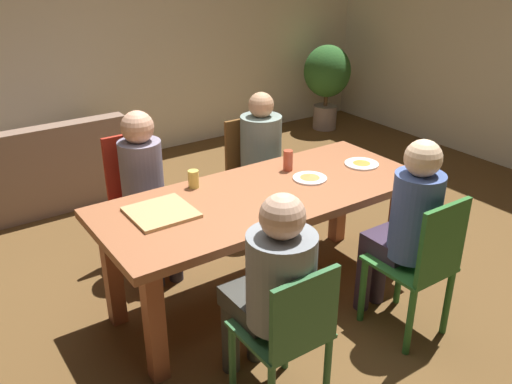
{
  "coord_description": "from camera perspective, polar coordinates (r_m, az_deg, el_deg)",
  "views": [
    {
      "loc": [
        -1.81,
        -2.53,
        2.21
      ],
      "look_at": [
        0.0,
        0.1,
        0.74
      ],
      "focal_mm": 38.46,
      "sensor_mm": 36.0,
      "label": 1
    }
  ],
  "objects": [
    {
      "name": "dining_table",
      "position": [
        3.48,
        0.93,
        -1.61
      ],
      "size": [
        2.13,
        0.87,
        0.77
      ],
      "color": "#A25E3A",
      "rests_on": "ground"
    },
    {
      "name": "person_0",
      "position": [
        2.69,
        1.8,
        -9.35
      ],
      "size": [
        0.34,
        0.55,
        1.2
      ],
      "color": "#3F3E38",
      "rests_on": "ground"
    },
    {
      "name": "plate_0",
      "position": [
        3.63,
        5.62,
        1.5
      ],
      "size": [
        0.23,
        0.23,
        0.03
      ],
      "color": "white",
      "rests_on": "dining_table"
    },
    {
      "name": "chair_1",
      "position": [
        3.34,
        16.85,
        -7.17
      ],
      "size": [
        0.39,
        0.44,
        0.93
      ],
      "color": "#2F702E",
      "rests_on": "ground"
    },
    {
      "name": "chair_3",
      "position": [
        4.05,
        -12.04,
        -0.67
      ],
      "size": [
        0.4,
        0.44,
        0.97
      ],
      "color": "#B52C1D",
      "rests_on": "ground"
    },
    {
      "name": "chair_0",
      "position": [
        2.73,
        3.56,
        -14.44
      ],
      "size": [
        0.4,
        0.4,
        0.87
      ],
      "color": "#366E3D",
      "rests_on": "ground"
    },
    {
      "name": "ground_plane",
      "position": [
        3.82,
        0.86,
        -10.61
      ],
      "size": [
        20.0,
        20.0,
        0.0
      ],
      "primitive_type": "plane",
      "color": "brown"
    },
    {
      "name": "plate_1",
      "position": [
        3.92,
        10.93,
        2.94
      ],
      "size": [
        0.24,
        0.24,
        0.03
      ],
      "color": "white",
      "rests_on": "dining_table"
    },
    {
      "name": "back_wall",
      "position": [
        5.95,
        -17.15,
        15.91
      ],
      "size": [
        7.06,
        0.12,
        2.8
      ],
      "primitive_type": "cube",
      "color": "beige",
      "rests_on": "ground"
    },
    {
      "name": "side_wall_right",
      "position": [
        6.41,
        23.27,
        15.61
      ],
      "size": [
        0.12,
        5.23,
        2.8
      ],
      "primitive_type": "cube",
      "color": "beige",
      "rests_on": "ground"
    },
    {
      "name": "drinking_glass_1",
      "position": [
        3.5,
        -6.52,
        1.35
      ],
      "size": [
        0.07,
        0.07,
        0.12
      ],
      "primitive_type": "cylinder",
      "color": "#E3CC5A",
      "rests_on": "dining_table"
    },
    {
      "name": "person_2",
      "position": [
        4.28,
        0.96,
        3.92
      ],
      "size": [
        0.32,
        0.51,
        1.17
      ],
      "color": "#313B3B",
      "rests_on": "ground"
    },
    {
      "name": "person_1",
      "position": [
        3.32,
        15.38,
        -2.94
      ],
      "size": [
        0.28,
        0.47,
        1.24
      ],
      "color": "#3B2C40",
      "rests_on": "ground"
    },
    {
      "name": "pizza_box_0",
      "position": [
        3.2,
        -9.85,
        -2.1
      ],
      "size": [
        0.36,
        0.36,
        0.02
      ],
      "color": "tan",
      "rests_on": "dining_table"
    },
    {
      "name": "chair_2",
      "position": [
        4.46,
        -0.16,
        2.46
      ],
      "size": [
        0.44,
        0.41,
        0.93
      ],
      "color": "brown",
      "rests_on": "ground"
    },
    {
      "name": "person_3",
      "position": [
        3.84,
        -11.4,
        1.1
      ],
      "size": [
        0.3,
        0.48,
        1.19
      ],
      "color": "#322D39",
      "rests_on": "ground"
    },
    {
      "name": "drinking_glass_0",
      "position": [
        3.74,
        3.35,
        3.3
      ],
      "size": [
        0.07,
        0.07,
        0.14
      ],
      "primitive_type": "cylinder",
      "color": "#BD4B32",
      "rests_on": "dining_table"
    },
    {
      "name": "potted_plant",
      "position": [
        7.0,
        7.39,
        11.83
      ],
      "size": [
        0.58,
        0.58,
        1.05
      ],
      "color": "gray",
      "rests_on": "ground"
    },
    {
      "name": "couch",
      "position": [
        5.31,
        -24.98,
        0.92
      ],
      "size": [
        2.12,
        0.83,
        0.79
      ],
      "color": "#886B59",
      "rests_on": "ground"
    }
  ]
}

